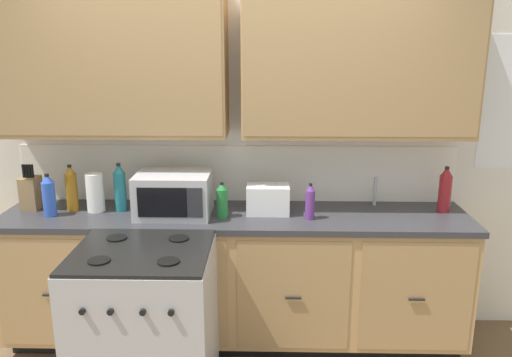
# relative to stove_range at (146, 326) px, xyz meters

# --- Properties ---
(wall_unit) EXTENTS (4.26, 0.40, 2.55)m
(wall_unit) POSITION_rel_stove_range_xyz_m (0.47, 0.83, 1.21)
(wall_unit) COLOR white
(wall_unit) RESTS_ON ground_plane
(counter_run) EXTENTS (3.09, 0.64, 0.94)m
(counter_run) POSITION_rel_stove_range_xyz_m (0.47, 0.63, 0.01)
(counter_run) COLOR black
(counter_run) RESTS_ON ground_plane
(stove_range) EXTENTS (0.76, 0.68, 0.95)m
(stove_range) POSITION_rel_stove_range_xyz_m (0.00, 0.00, 0.00)
(stove_range) COLOR #B7B7BC
(stove_range) RESTS_ON ground_plane
(microwave) EXTENTS (0.48, 0.37, 0.28)m
(microwave) POSITION_rel_stove_range_xyz_m (0.08, 0.60, 0.61)
(microwave) COLOR #B7B7BC
(microwave) RESTS_ON counter_run
(toaster) EXTENTS (0.28, 0.18, 0.19)m
(toaster) POSITION_rel_stove_range_xyz_m (0.69, 0.65, 0.56)
(toaster) COLOR white
(toaster) RESTS_ON counter_run
(knife_block) EXTENTS (0.11, 0.14, 0.31)m
(knife_block) POSITION_rel_stove_range_xyz_m (-0.92, 0.71, 0.58)
(knife_block) COLOR #9C794E
(knife_block) RESTS_ON counter_run
(sink_faucet) EXTENTS (0.02, 0.02, 0.20)m
(sink_faucet) POSITION_rel_stove_range_xyz_m (1.43, 0.84, 0.57)
(sink_faucet) COLOR #B2B5BA
(sink_faucet) RESTS_ON counter_run
(paper_towel_roll) EXTENTS (0.12, 0.12, 0.26)m
(paper_towel_roll) POSITION_rel_stove_range_xyz_m (-0.46, 0.66, 0.60)
(paper_towel_roll) COLOR white
(paper_towel_roll) RESTS_ON counter_run
(bottle_teal) EXTENTS (0.08, 0.08, 0.32)m
(bottle_teal) POSITION_rel_stove_range_xyz_m (-0.30, 0.68, 0.63)
(bottle_teal) COLOR #1E707A
(bottle_teal) RESTS_ON counter_run
(bottle_red) EXTENTS (0.08, 0.08, 0.31)m
(bottle_red) POSITION_rel_stove_range_xyz_m (1.87, 0.71, 0.62)
(bottle_red) COLOR maroon
(bottle_red) RESTS_ON counter_run
(bottle_violet) EXTENTS (0.06, 0.06, 0.24)m
(bottle_violet) POSITION_rel_stove_range_xyz_m (0.96, 0.54, 0.58)
(bottle_violet) COLOR #663384
(bottle_violet) RESTS_ON counter_run
(bottle_blue) EXTENTS (0.08, 0.08, 0.28)m
(bottle_blue) POSITION_rel_stove_range_xyz_m (-0.73, 0.56, 0.61)
(bottle_blue) COLOR blue
(bottle_blue) RESTS_ON counter_run
(bottle_green) EXTENTS (0.07, 0.07, 0.24)m
(bottle_green) POSITION_rel_stove_range_xyz_m (0.40, 0.56, 0.58)
(bottle_green) COLOR #237A38
(bottle_green) RESTS_ON counter_run
(bottle_amber) EXTENTS (0.08, 0.08, 0.32)m
(bottle_amber) POSITION_rel_stove_range_xyz_m (-0.62, 0.67, 0.62)
(bottle_amber) COLOR #9E6619
(bottle_amber) RESTS_ON counter_run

